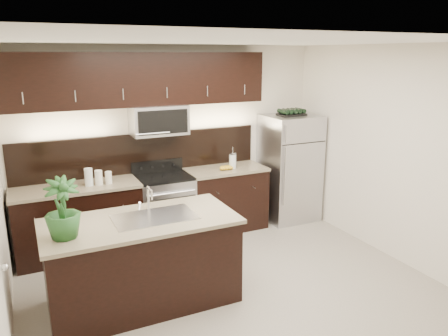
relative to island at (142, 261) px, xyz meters
name	(u,v)px	position (x,y,z in m)	size (l,w,h in m)	color
ground	(233,290)	(0.97, -0.20, -0.47)	(4.50, 4.50, 0.00)	gray
room_walls	(226,144)	(0.86, -0.24, 1.22)	(4.52, 4.02, 2.71)	beige
counter_run	(150,210)	(0.51, 1.49, 0.00)	(3.51, 0.65, 0.94)	black
upper_fixtures	(144,88)	(0.54, 1.64, 1.67)	(3.49, 0.40, 1.66)	black
island	(142,261)	(0.00, 0.00, 0.00)	(1.96, 0.96, 0.94)	black
sink_faucet	(154,215)	(0.15, 0.01, 0.48)	(0.84, 0.50, 0.28)	silver
refrigerator	(289,168)	(2.77, 1.43, 0.36)	(0.80, 0.72, 1.66)	#B2B2B7
wine_rack	(292,112)	(2.77, 1.43, 1.24)	(0.41, 0.25, 0.10)	black
plant	(62,209)	(-0.74, -0.15, 0.75)	(0.32, 0.32, 0.57)	#1F4C1E
canisters	(96,177)	(-0.19, 1.43, 0.57)	(0.34, 0.11, 0.23)	silver
french_press	(233,160)	(1.77, 1.44, 0.58)	(0.11, 0.11, 0.31)	silver
bananas	(222,168)	(1.59, 1.41, 0.50)	(0.20, 0.16, 0.06)	gold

